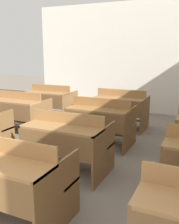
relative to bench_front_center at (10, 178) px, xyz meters
name	(u,v)px	position (x,y,z in m)	size (l,w,h in m)	color
wall_back	(142,58)	(-0.04, 5.33, 1.03)	(6.31, 0.06, 2.97)	white
bench_front_center	(10,178)	(0.00, 0.00, 0.00)	(1.09, 0.77, 0.86)	brown
bench_second_center	(67,141)	(-0.02, 1.18, 0.00)	(1.09, 0.77, 0.86)	brown
bench_third_left	(19,111)	(-1.86, 2.40, 0.00)	(1.09, 0.77, 0.86)	brown
bench_third_center	(101,120)	(-0.03, 2.40, 0.00)	(1.09, 0.77, 0.86)	brown
bench_back_left	(51,101)	(-1.87, 3.61, 0.00)	(1.09, 0.77, 0.86)	brown
bench_back_center	(121,108)	(-0.04, 3.58, 0.00)	(1.09, 0.77, 0.86)	brown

